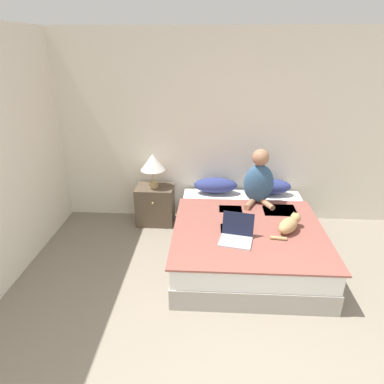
{
  "coord_description": "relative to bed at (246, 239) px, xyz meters",
  "views": [
    {
      "loc": [
        -0.28,
        -1.06,
        2.35
      ],
      "look_at": [
        -0.48,
        2.44,
        0.82
      ],
      "focal_mm": 32.0,
      "sensor_mm": 36.0,
      "label": 1
    }
  ],
  "objects": [
    {
      "name": "laptop_open",
      "position": [
        -0.15,
        -0.41,
        0.29
      ],
      "size": [
        0.38,
        0.36,
        0.26
      ],
      "rotation": [
        0.0,
        0.0,
        -0.21
      ],
      "color": "#B7B7BC",
      "rests_on": "bed"
    },
    {
      "name": "table_lamp",
      "position": [
        -1.2,
        0.78,
        0.65
      ],
      "size": [
        0.33,
        0.33,
        0.47
      ],
      "color": "tan",
      "rests_on": "nightstand"
    },
    {
      "name": "nightstand",
      "position": [
        -1.2,
        0.78,
        0.04
      ],
      "size": [
        0.51,
        0.4,
        0.54
      ],
      "color": "brown",
      "rests_on": "ground_plane"
    },
    {
      "name": "cat_tabby",
      "position": [
        0.43,
        -0.2,
        0.32
      ],
      "size": [
        0.37,
        0.38,
        0.17
      ],
      "rotation": [
        0.0,
        0.0,
        0.91
      ],
      "color": "tan",
      "rests_on": "bed"
    },
    {
      "name": "bed",
      "position": [
        0.0,
        0.0,
        0.0
      ],
      "size": [
        1.65,
        1.95,
        0.47
      ],
      "color": "#9E998E",
      "rests_on": "ground_plane"
    },
    {
      "name": "wall_back",
      "position": [
        -0.16,
        1.05,
        1.04
      ],
      "size": [
        5.69,
        0.05,
        2.55
      ],
      "color": "silver",
      "rests_on": "ground_plane"
    },
    {
      "name": "pillow_far",
      "position": [
        0.36,
        0.82,
        0.34
      ],
      "size": [
        0.59,
        0.26,
        0.21
      ],
      "color": "navy",
      "rests_on": "bed"
    },
    {
      "name": "person_sitting",
      "position": [
        0.17,
        0.53,
        0.54
      ],
      "size": [
        0.38,
        0.37,
        0.7
      ],
      "color": "#33567A",
      "rests_on": "bed"
    },
    {
      "name": "pillow_near",
      "position": [
        -0.36,
        0.82,
        0.34
      ],
      "size": [
        0.59,
        0.26,
        0.21
      ],
      "color": "navy",
      "rests_on": "bed"
    }
  ]
}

